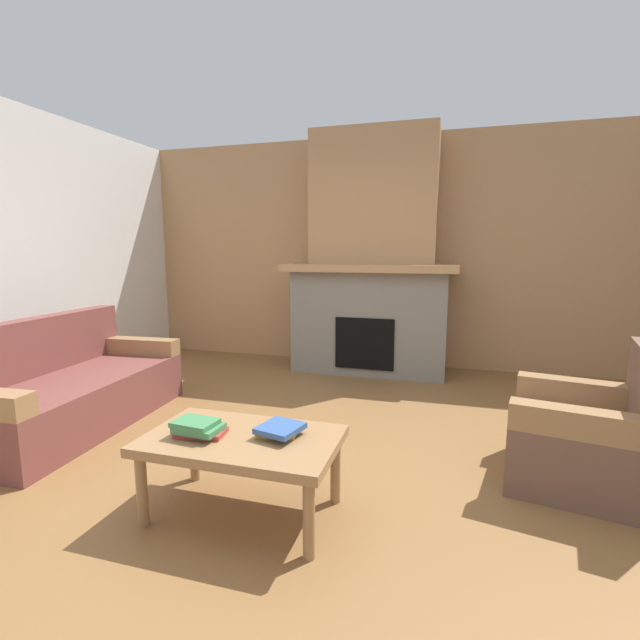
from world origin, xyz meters
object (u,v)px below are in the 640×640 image
(fireplace, at_px, (372,270))
(armchair, at_px, (591,437))
(couch, at_px, (67,390))
(coffee_table, at_px, (242,446))

(fireplace, bearing_deg, armchair, -52.89)
(couch, height_order, coffee_table, couch)
(armchair, height_order, coffee_table, armchair)
(fireplace, height_order, armchair, fireplace)
(couch, relative_size, armchair, 2.07)
(fireplace, distance_m, couch, 3.23)
(armchair, relative_size, coffee_table, 0.90)
(couch, bearing_deg, armchair, 1.96)
(armchair, xyz_separation_m, coffee_table, (-1.83, -0.84, 0.08))
(couch, relative_size, coffee_table, 1.85)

